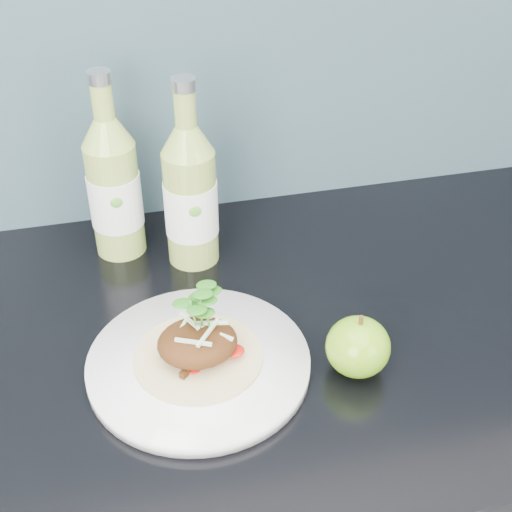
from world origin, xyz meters
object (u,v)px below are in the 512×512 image
object	(u,v)px
green_apple	(358,347)
dinner_plate	(199,364)
cider_bottle_right	(190,196)
cider_bottle_left	(114,187)

from	to	relation	value
green_apple	dinner_plate	bearing A→B (deg)	166.36
green_apple	cider_bottle_right	xyz separation A→B (m)	(-0.14, 0.25, 0.06)
dinner_plate	green_apple	bearing A→B (deg)	-13.64
dinner_plate	green_apple	distance (m)	0.18
cider_bottle_right	cider_bottle_left	bearing A→B (deg)	139.52
dinner_plate	cider_bottle_right	distance (m)	0.23
green_apple	cider_bottle_right	distance (m)	0.30
green_apple	cider_bottle_left	xyz separation A→B (m)	(-0.23, 0.30, 0.06)
green_apple	cider_bottle_left	size ratio (longest dim) A/B	0.34
dinner_plate	cider_bottle_left	size ratio (longest dim) A/B	1.11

